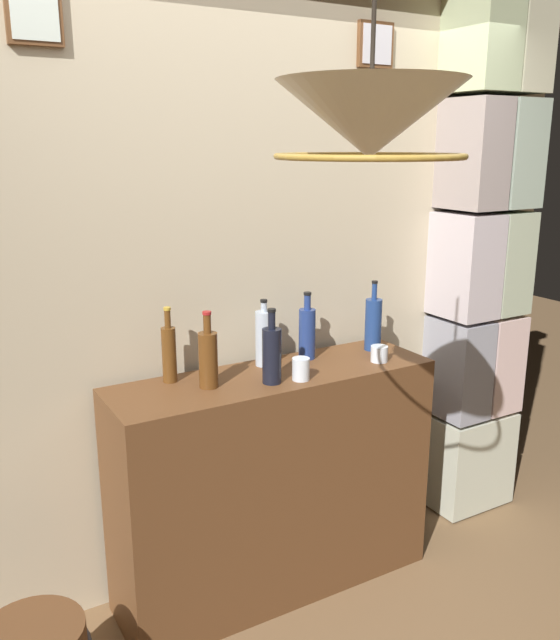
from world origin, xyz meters
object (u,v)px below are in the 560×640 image
liquor_bottle_sherry (208,358)px  liquor_bottle_whiskey (272,354)px  liquor_bottle_tequila (307,332)px  liquor_bottle_mezcal (264,338)px  liquor_bottle_scotch (169,352)px  liquor_bottle_vermouth (373,323)px  glass_tumbler_rocks (379,354)px  glass_tumbler_highball (301,369)px  pendant_lamp (370,122)px

liquor_bottle_sherry → liquor_bottle_whiskey: bearing=-18.9°
liquor_bottle_tequila → liquor_bottle_mezcal: liquor_bottle_tequila is taller
liquor_bottle_scotch → liquor_bottle_mezcal: size_ratio=1.06×
liquor_bottle_whiskey → liquor_bottle_scotch: (-0.36, 0.22, 0.00)m
liquor_bottle_vermouth → liquor_bottle_mezcal: bearing=174.2°
liquor_bottle_whiskey → glass_tumbler_rocks: size_ratio=4.04×
liquor_bottle_vermouth → glass_tumbler_highball: bearing=-160.2°
liquor_bottle_vermouth → liquor_bottle_scotch: size_ratio=1.06×
glass_tumbler_highball → pendant_lamp: 1.29m
liquor_bottle_mezcal → glass_tumbler_highball: (0.04, -0.24, -0.08)m
liquor_bottle_whiskey → glass_tumbler_highball: size_ratio=3.33×
liquor_bottle_sherry → liquor_bottle_mezcal: liquor_bottle_sherry is taller
glass_tumbler_rocks → glass_tumbler_highball: (-0.43, -0.03, 0.01)m
liquor_bottle_whiskey → liquor_bottle_scotch: size_ratio=0.99×
liquor_bottle_tequila → liquor_bottle_mezcal: size_ratio=1.03×
glass_tumbler_rocks → liquor_bottle_vermouth: bearing=61.9°
liquor_bottle_scotch → liquor_bottle_sherry: size_ratio=1.00×
liquor_bottle_sherry → glass_tumbler_highball: 0.39m
glass_tumbler_rocks → pendant_lamp: pendant_lamp is taller
liquor_bottle_vermouth → liquor_bottle_whiskey: bearing=-166.3°
liquor_bottle_vermouth → pendant_lamp: size_ratio=0.54×
glass_tumbler_rocks → pendant_lamp: size_ratio=0.13×
liquor_bottle_mezcal → glass_tumbler_rocks: (0.47, -0.22, -0.09)m
liquor_bottle_tequila → glass_tumbler_highball: bearing=-127.3°
liquor_bottle_sherry → liquor_bottle_tequila: liquor_bottle_sherry is taller
liquor_bottle_whiskey → pendant_lamp: bearing=-102.0°
liquor_bottle_mezcal → pendant_lamp: 1.39m
liquor_bottle_vermouth → liquor_bottle_whiskey: 0.66m
liquor_bottle_vermouth → liquor_bottle_mezcal: size_ratio=1.12×
liquor_bottle_tequila → liquor_bottle_mezcal: bearing=176.7°
liquor_bottle_vermouth → liquor_bottle_whiskey: liquor_bottle_vermouth is taller
liquor_bottle_vermouth → pendant_lamp: 1.55m
glass_tumbler_rocks → liquor_bottle_scotch: bearing=166.1°
glass_tumbler_rocks → liquor_bottle_mezcal: bearing=155.6°
liquor_bottle_tequila → glass_tumbler_rocks: size_ratio=3.98×
liquor_bottle_tequila → liquor_bottle_mezcal: (-0.22, 0.01, 0.00)m
liquor_bottle_scotch → liquor_bottle_tequila: (0.65, -0.02, -0.00)m
glass_tumbler_rocks → glass_tumbler_highball: glass_tumbler_highball is taller
glass_tumbler_rocks → pendant_lamp: bearing=-131.4°
liquor_bottle_whiskey → liquor_bottle_mezcal: liquor_bottle_whiskey is taller
liquor_bottle_vermouth → liquor_bottle_sherry: 0.89m
liquor_bottle_mezcal → liquor_bottle_whiskey: bearing=-110.7°
liquor_bottle_whiskey → liquor_bottle_sherry: liquor_bottle_sherry is taller
glass_tumbler_highball → pendant_lamp: size_ratio=0.15×
liquor_bottle_scotch → liquor_bottle_mezcal: 0.44m
liquor_bottle_scotch → liquor_bottle_whiskey: bearing=-32.1°
liquor_bottle_tequila → glass_tumbler_highball: 0.30m
liquor_bottle_vermouth → liquor_bottle_sherry: size_ratio=1.06×
liquor_bottle_mezcal → glass_tumbler_rocks: 0.53m
liquor_bottle_tequila → liquor_bottle_whiskey: bearing=-146.0°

